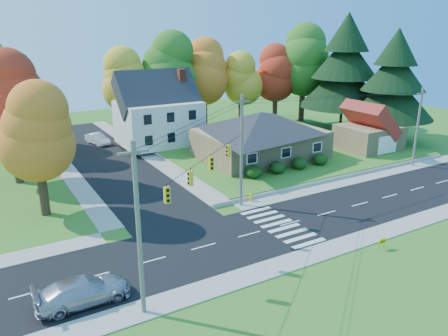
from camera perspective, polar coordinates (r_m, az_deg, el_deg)
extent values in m
plane|color=#3D7923|center=(36.46, 8.62, -7.15)|extent=(120.00, 120.00, 0.00)
cube|color=black|center=(36.45, 8.62, -7.14)|extent=(90.00, 8.00, 0.02)
cube|color=black|center=(55.29, -15.27, 1.19)|extent=(8.00, 44.00, 0.02)
cube|color=#9C9A90|center=(40.10, 4.18, -4.54)|extent=(90.00, 2.00, 0.08)
cube|color=#9C9A90|center=(33.13, 14.08, -10.13)|extent=(90.00, 2.00, 0.08)
cube|color=#3D7923|center=(59.59, 5.90, 3.16)|extent=(30.00, 30.00, 0.50)
cube|color=tan|center=(52.37, 4.72, 3.22)|extent=(14.00, 10.00, 3.20)
pyramid|color=#26262B|center=(51.76, 4.80, 6.11)|extent=(14.60, 10.60, 2.20)
cube|color=silver|center=(58.75, -8.51, 5.90)|extent=(10.00, 8.00, 5.60)
pyramid|color=#26262B|center=(58.06, -8.69, 9.76)|extent=(10.40, 8.40, 2.40)
cube|color=brown|center=(59.72, -5.45, 8.16)|extent=(0.90, 0.90, 9.60)
cube|color=tan|center=(58.65, 18.34, 3.86)|extent=(7.00, 6.00, 3.00)
pyramid|color=maroon|center=(58.17, 18.56, 6.05)|extent=(7.30, 6.30, 1.60)
cube|color=silver|center=(56.82, 20.58, 2.88)|extent=(3.20, 0.10, 2.20)
ellipsoid|color=#163A10|center=(45.02, 3.94, -0.50)|extent=(1.70, 1.70, 1.27)
ellipsoid|color=#163A10|center=(46.70, 7.00, 0.09)|extent=(1.70, 1.70, 1.27)
ellipsoid|color=#163A10|center=(48.50, 9.83, 0.63)|extent=(1.70, 1.70, 1.27)
ellipsoid|color=#163A10|center=(50.41, 12.46, 1.13)|extent=(1.70, 1.70, 1.27)
cylinder|color=#666059|center=(23.70, -11.07, -8.24)|extent=(0.26, 0.26, 10.00)
cube|color=#666059|center=(22.14, -11.74, 2.05)|extent=(1.60, 0.12, 0.12)
cylinder|color=#666059|center=(37.85, 2.29, 2.08)|extent=(0.26, 0.26, 10.00)
cube|color=#666059|center=(36.89, 2.38, 8.66)|extent=(1.60, 0.12, 0.12)
cylinder|color=#666059|center=(54.00, 23.94, 4.80)|extent=(0.26, 0.26, 9.00)
cube|color=#666059|center=(53.35, 24.47, 8.87)|extent=(1.60, 0.12, 0.12)
cube|color=gold|center=(25.83, -7.46, -3.50)|extent=(0.34, 0.26, 1.00)
cube|color=gold|center=(28.50, -4.41, -1.32)|extent=(0.26, 0.34, 1.00)
cube|color=gold|center=(31.48, -1.70, 0.60)|extent=(0.34, 0.26, 1.00)
cube|color=gold|center=(34.69, 0.59, 2.24)|extent=(0.26, 0.34, 1.00)
cylinder|color=black|center=(29.95, -2.86, 0.98)|extent=(13.02, 10.43, 0.04)
cylinder|color=#3F2A19|center=(63.65, -12.22, 6.52)|extent=(0.80, 0.80, 5.40)
sphere|color=gold|center=(63.02, -12.46, 10.00)|extent=(6.72, 6.72, 6.72)
sphere|color=gold|center=(62.83, -12.56, 11.51)|extent=(5.91, 5.91, 5.91)
sphere|color=gold|center=(62.68, -12.66, 13.04)|extent=(5.11, 5.11, 5.11)
cylinder|color=#3F2A19|center=(64.71, -6.89, 7.38)|extent=(0.86, 0.86, 6.30)
sphere|color=#2F6C1E|center=(64.05, -7.04, 11.39)|extent=(7.84, 7.84, 7.84)
sphere|color=#2F6C1E|center=(63.86, -7.11, 13.13)|extent=(6.90, 6.90, 6.90)
sphere|color=#2F6C1E|center=(63.73, -7.18, 14.89)|extent=(5.96, 5.96, 5.96)
cylinder|color=#3F2A19|center=(68.18, -2.55, 7.83)|extent=(0.83, 0.83, 5.85)
sphere|color=orange|center=(67.57, -2.60, 11.36)|extent=(7.28, 7.28, 7.28)
sphere|color=orange|center=(67.39, -2.63, 12.90)|extent=(6.41, 6.41, 6.41)
sphere|color=orange|center=(67.25, -2.65, 14.45)|extent=(5.53, 5.53, 5.53)
cylinder|color=#3F2A19|center=(70.35, 2.20, 7.78)|extent=(0.77, 0.77, 4.95)
sphere|color=gold|center=(69.82, 2.24, 10.67)|extent=(6.16, 6.16, 6.16)
sphere|color=gold|center=(69.64, 2.25, 11.93)|extent=(5.42, 5.42, 5.42)
sphere|color=gold|center=(69.50, 2.27, 13.19)|extent=(4.68, 4.68, 4.68)
cylinder|color=#3F2A19|center=(72.87, 6.66, 8.20)|extent=(0.80, 0.80, 5.40)
sphere|color=#B22A16|center=(72.32, 6.78, 11.25)|extent=(6.72, 6.72, 6.72)
sphere|color=#B22A16|center=(72.15, 6.83, 12.58)|extent=(5.91, 5.91, 5.91)
sphere|color=#B22A16|center=(72.02, 6.88, 13.91)|extent=(5.11, 5.11, 5.11)
cylinder|color=#3F2A19|center=(73.68, 10.15, 8.69)|extent=(0.89, 0.89, 6.75)
sphere|color=#2F6C1E|center=(73.08, 10.36, 12.46)|extent=(8.40, 8.40, 8.40)
sphere|color=#2F6C1E|center=(72.92, 10.45, 14.10)|extent=(7.39, 7.39, 7.39)
sphere|color=#2F6C1E|center=(72.82, 10.55, 15.75)|extent=(6.38, 6.38, 6.38)
cylinder|color=#3F2A19|center=(68.90, 14.99, 6.09)|extent=(0.40, 0.40, 2.88)
cone|color=black|center=(68.05, 15.36, 10.58)|extent=(12.80, 12.80, 6.72)
cone|color=black|center=(67.72, 15.63, 13.80)|extent=(9.60, 9.60, 6.08)
cone|color=black|center=(67.59, 15.89, 16.76)|extent=(6.40, 6.40, 5.44)
cylinder|color=#3F2A19|center=(64.45, 20.60, 4.61)|extent=(0.40, 0.40, 2.52)
cone|color=black|center=(63.62, 21.07, 8.77)|extent=(11.20, 11.20, 5.88)
cone|color=black|center=(63.24, 21.41, 11.77)|extent=(8.40, 8.40, 5.32)
cone|color=black|center=(63.05, 21.73, 14.54)|extent=(5.60, 5.60, 4.76)
cylinder|color=#3F2A19|center=(39.84, -22.61, -2.33)|extent=(0.77, 0.77, 4.95)
sphere|color=orange|center=(38.84, -23.23, 2.63)|extent=(6.16, 6.16, 6.16)
sphere|color=orange|center=(38.50, -23.51, 4.84)|extent=(5.42, 5.42, 5.42)
sphere|color=orange|center=(38.22, -23.80, 7.09)|extent=(4.68, 4.68, 4.68)
cylinder|color=#3F2A19|center=(49.18, -25.53, 1.53)|extent=(0.83, 0.83, 5.85)
sphere|color=#B22A16|center=(48.29, -26.20, 6.34)|extent=(7.28, 7.28, 7.28)
sphere|color=#B22A16|center=(48.02, -26.50, 8.46)|extent=(6.41, 6.41, 6.41)
sphere|color=#B22A16|center=(47.81, -26.80, 10.60)|extent=(5.53, 5.53, 5.53)
cylinder|color=#3F2A19|center=(59.01, -25.50, 3.80)|extent=(0.80, 0.80, 5.40)
sphere|color=gold|center=(58.30, -26.02, 7.51)|extent=(6.72, 6.72, 6.72)
sphere|color=gold|center=(58.07, -26.24, 9.13)|extent=(5.91, 5.91, 5.91)
sphere|color=gold|center=(57.89, -26.47, 10.77)|extent=(5.11, 5.11, 5.11)
imported|color=#A9A9B7|center=(27.39, -17.93, -15.04)|extent=(5.43, 2.22, 1.57)
imported|color=silver|center=(62.36, -16.18, 3.68)|extent=(2.63, 4.72, 1.47)
cylinder|color=yellow|center=(40.40, 3.50, -4.33)|extent=(0.37, 0.37, 0.10)
cylinder|color=yellow|center=(40.28, 3.50, -3.92)|extent=(0.25, 0.25, 0.57)
sphere|color=yellow|center=(40.16, 3.51, -3.47)|extent=(0.27, 0.27, 0.27)
cylinder|color=yellow|center=(40.25, 3.51, -3.79)|extent=(0.46, 0.13, 0.12)
cylinder|color=black|center=(33.80, 19.65, -9.63)|extent=(0.02, 0.02, 0.56)
cylinder|color=black|center=(34.15, 20.20, -9.40)|extent=(0.02, 0.02, 0.56)
cube|color=#F6EE00|center=(33.83, 19.99, -9.01)|extent=(0.67, 0.03, 0.45)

